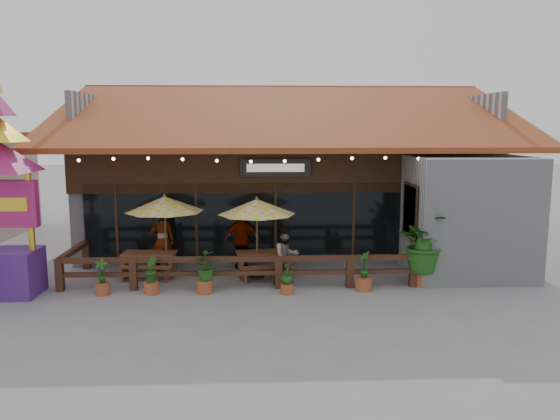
{
  "coord_description": "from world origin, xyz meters",
  "views": [
    {
      "loc": [
        -1.1,
        -15.22,
        4.48
      ],
      "look_at": [
        -0.37,
        1.5,
        1.91
      ],
      "focal_mm": 35.0,
      "sensor_mm": 36.0,
      "label": 1
    }
  ],
  "objects_px": {
    "umbrella_right": "(257,207)",
    "tropical_plant": "(424,244)",
    "umbrella_left": "(165,204)",
    "picnic_table_left": "(150,260)",
    "picnic_table_right": "(264,260)"
  },
  "relations": [
    {
      "from": "umbrella_right",
      "to": "tropical_plant",
      "type": "distance_m",
      "value": 4.89
    },
    {
      "from": "umbrella_left",
      "to": "tropical_plant",
      "type": "bearing_deg",
      "value": -10.62
    },
    {
      "from": "umbrella_right",
      "to": "umbrella_left",
      "type": "bearing_deg",
      "value": 172.27
    },
    {
      "from": "picnic_table_left",
      "to": "tropical_plant",
      "type": "bearing_deg",
      "value": -8.9
    },
    {
      "from": "umbrella_left",
      "to": "picnic_table_left",
      "type": "xyz_separation_m",
      "value": [
        -0.48,
        -0.16,
        -1.67
      ]
    },
    {
      "from": "umbrella_left",
      "to": "umbrella_right",
      "type": "bearing_deg",
      "value": -7.73
    },
    {
      "from": "umbrella_right",
      "to": "picnic_table_left",
      "type": "relative_size",
      "value": 1.49
    },
    {
      "from": "umbrella_right",
      "to": "picnic_table_right",
      "type": "height_order",
      "value": "umbrella_right"
    },
    {
      "from": "umbrella_left",
      "to": "picnic_table_right",
      "type": "bearing_deg",
      "value": -5.59
    },
    {
      "from": "picnic_table_left",
      "to": "picnic_table_right",
      "type": "relative_size",
      "value": 0.9
    },
    {
      "from": "picnic_table_right",
      "to": "tropical_plant",
      "type": "height_order",
      "value": "tropical_plant"
    },
    {
      "from": "picnic_table_right",
      "to": "tropical_plant",
      "type": "distance_m",
      "value": 4.67
    },
    {
      "from": "umbrella_right",
      "to": "picnic_table_left",
      "type": "distance_m",
      "value": 3.61
    },
    {
      "from": "picnic_table_right",
      "to": "tropical_plant",
      "type": "relative_size",
      "value": 0.88
    },
    {
      "from": "picnic_table_right",
      "to": "umbrella_right",
      "type": "bearing_deg",
      "value": -157.0
    }
  ]
}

